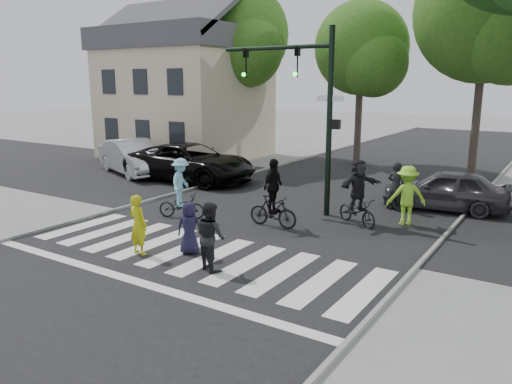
# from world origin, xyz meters

# --- Properties ---
(ground) EXTENTS (120.00, 120.00, 0.00)m
(ground) POSITION_xyz_m (0.00, 0.00, 0.00)
(ground) COLOR gray
(ground) RESTS_ON ground
(road_stem) EXTENTS (10.00, 70.00, 0.01)m
(road_stem) POSITION_xyz_m (0.00, 5.00, 0.01)
(road_stem) COLOR black
(road_stem) RESTS_ON ground
(road_cross) EXTENTS (70.00, 10.00, 0.01)m
(road_cross) POSITION_xyz_m (0.00, 8.00, 0.01)
(road_cross) COLOR black
(road_cross) RESTS_ON ground
(curb_left) EXTENTS (0.10, 70.00, 0.10)m
(curb_left) POSITION_xyz_m (-5.05, 5.00, 0.05)
(curb_left) COLOR gray
(curb_left) RESTS_ON ground
(curb_right) EXTENTS (0.10, 70.00, 0.10)m
(curb_right) POSITION_xyz_m (5.05, 5.00, 0.05)
(curb_right) COLOR gray
(curb_right) RESTS_ON ground
(crosswalk) EXTENTS (10.00, 3.85, 0.01)m
(crosswalk) POSITION_xyz_m (0.00, 0.66, 0.01)
(crosswalk) COLOR silver
(crosswalk) RESTS_ON ground
(traffic_signal) EXTENTS (4.45, 0.29, 6.00)m
(traffic_signal) POSITION_xyz_m (0.35, 6.20, 3.90)
(traffic_signal) COLOR black
(traffic_signal) RESTS_ON ground
(bg_tree_0) EXTENTS (5.46, 5.20, 8.97)m
(bg_tree_0) POSITION_xyz_m (-13.74, 16.00, 6.14)
(bg_tree_0) COLOR brown
(bg_tree_0) RESTS_ON ground
(bg_tree_1) EXTENTS (6.09, 5.80, 9.80)m
(bg_tree_1) POSITION_xyz_m (-8.70, 15.48, 6.65)
(bg_tree_1) COLOR brown
(bg_tree_1) RESTS_ON ground
(bg_tree_2) EXTENTS (5.04, 4.80, 8.40)m
(bg_tree_2) POSITION_xyz_m (-1.76, 16.62, 5.78)
(bg_tree_2) COLOR brown
(bg_tree_2) RESTS_ON ground
(bg_tree_3) EXTENTS (6.30, 6.00, 10.20)m
(bg_tree_3) POSITION_xyz_m (4.31, 15.27, 6.94)
(bg_tree_3) COLOR brown
(bg_tree_3) RESTS_ON ground
(house) EXTENTS (8.40, 8.10, 8.82)m
(house) POSITION_xyz_m (-11.49, 13.98, 3.80)
(house) COLOR beige
(house) RESTS_ON ground
(pedestrian_woman) EXTENTS (0.59, 0.41, 1.56)m
(pedestrian_woman) POSITION_xyz_m (-1.20, 0.14, 0.78)
(pedestrian_woman) COLOR #C0C312
(pedestrian_woman) RESTS_ON ground
(pedestrian_child) EXTENTS (0.78, 0.67, 1.36)m
(pedestrian_child) POSITION_xyz_m (-0.14, 0.87, 0.68)
(pedestrian_child) COLOR black
(pedestrian_child) RESTS_ON ground
(pedestrian_adult) EXTENTS (0.96, 0.86, 1.63)m
(pedestrian_adult) POSITION_xyz_m (0.99, 0.30, 0.81)
(pedestrian_adult) COLOR black
(pedestrian_adult) RESTS_ON ground
(cyclist_left) EXTENTS (1.63, 1.14, 1.95)m
(cyclist_left) POSITION_xyz_m (-2.59, 3.36, 0.85)
(cyclist_left) COLOR black
(cyclist_left) RESTS_ON ground
(cyclist_mid) EXTENTS (1.61, 0.98, 2.09)m
(cyclist_mid) POSITION_xyz_m (0.40, 4.10, 0.86)
(cyclist_mid) COLOR black
(cyclist_mid) RESTS_ON ground
(cyclist_right) EXTENTS (1.69, 1.56, 2.04)m
(cyclist_right) POSITION_xyz_m (2.45, 5.70, 0.91)
(cyclist_right) COLOR black
(cyclist_right) RESTS_ON ground
(car_suv) EXTENTS (6.11, 3.05, 1.66)m
(car_suv) POSITION_xyz_m (-6.33, 8.22, 0.83)
(car_suv) COLOR black
(car_suv) RESTS_ON ground
(car_silver) EXTENTS (5.28, 3.46, 1.64)m
(car_silver) POSITION_xyz_m (-9.69, 8.04, 0.82)
(car_silver) COLOR #B9BABF
(car_silver) RESTS_ON ground
(car_grey) EXTENTS (4.32, 2.18, 1.41)m
(car_grey) POSITION_xyz_m (4.30, 9.03, 0.71)
(car_grey) COLOR #3A393F
(car_grey) RESTS_ON ground
(bystander_hivis) EXTENTS (1.37, 1.20, 1.83)m
(bystander_hivis) POSITION_xyz_m (3.70, 6.53, 0.92)
(bystander_hivis) COLOR #96E530
(bystander_hivis) RESTS_ON ground
(bystander_dark) EXTENTS (0.67, 0.49, 1.68)m
(bystander_dark) POSITION_xyz_m (2.89, 8.06, 0.84)
(bystander_dark) COLOR black
(bystander_dark) RESTS_ON ground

